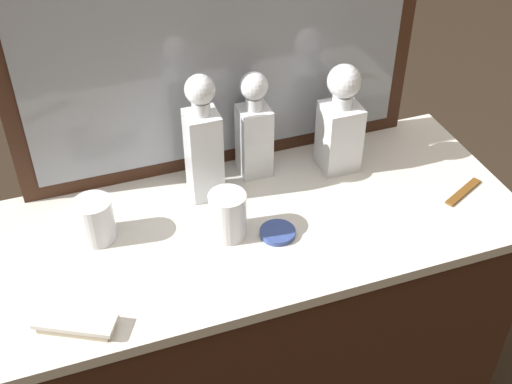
{
  "coord_description": "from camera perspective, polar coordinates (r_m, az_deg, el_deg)",
  "views": [
    {
      "loc": [
        -0.38,
        -1.06,
        1.89
      ],
      "look_at": [
        0.0,
        0.0,
        0.99
      ],
      "focal_mm": 46.48,
      "sensor_mm": 36.0,
      "label": 1
    }
  ],
  "objects": [
    {
      "name": "dresser_mirror",
      "position": [
        1.52,
        -3.16,
        12.47
      ],
      "size": [
        0.98,
        0.03,
        0.63
      ],
      "color": "#381E11",
      "rests_on": "dresser"
    },
    {
      "name": "tortoiseshell_comb",
      "position": [
        1.65,
        17.4,
        0.01
      ],
      "size": [
        0.13,
        0.08,
        0.01
      ],
      "color": "brown",
      "rests_on": "dresser"
    },
    {
      "name": "crystal_decanter_right",
      "position": [
        1.58,
        -0.16,
        5.0
      ],
      "size": [
        0.07,
        0.07,
        0.27
      ],
      "color": "white",
      "rests_on": "dresser"
    },
    {
      "name": "dresser",
      "position": [
        1.83,
        -0.0,
        -13.18
      ],
      "size": [
        1.21,
        0.53,
        0.91
      ],
      "color": "#381E11",
      "rests_on": "ground_plane"
    },
    {
      "name": "porcelain_dish",
      "position": [
        1.46,
        1.87,
        -3.52
      ],
      "size": [
        0.08,
        0.08,
        0.01
      ],
      "color": "#33478C",
      "rests_on": "dresser"
    },
    {
      "name": "crystal_decanter_rear",
      "position": [
        1.5,
        -4.54,
        3.69
      ],
      "size": [
        0.07,
        0.07,
        0.31
      ],
      "color": "white",
      "rests_on": "dresser"
    },
    {
      "name": "crystal_tumbler_right",
      "position": [
        1.47,
        -13.66,
        -2.47
      ],
      "size": [
        0.08,
        0.08,
        0.1
      ],
      "color": "white",
      "rests_on": "dresser"
    },
    {
      "name": "crystal_decanter_front",
      "position": [
        1.61,
        7.24,
        5.52
      ],
      "size": [
        0.09,
        0.09,
        0.28
      ],
      "color": "white",
      "rests_on": "dresser"
    },
    {
      "name": "crystal_tumbler_center",
      "position": [
        1.43,
        -2.44,
        -2.13
      ],
      "size": [
        0.08,
        0.08,
        0.11
      ],
      "color": "white",
      "rests_on": "dresser"
    },
    {
      "name": "silver_brush_far_right",
      "position": [
        1.31,
        -15.25,
        -10.85
      ],
      "size": [
        0.16,
        0.12,
        0.02
      ],
      "color": "#B7A88C",
      "rests_on": "dresser"
    }
  ]
}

